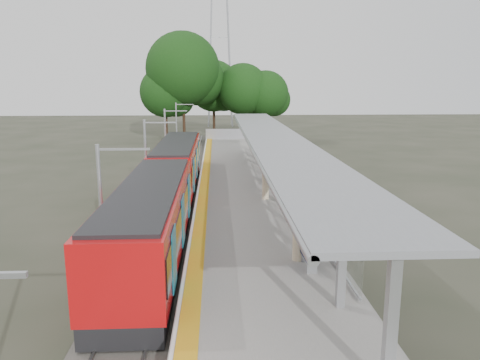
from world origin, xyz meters
name	(u,v)px	position (x,y,z in m)	size (l,w,h in m)	color
trackbed	(176,196)	(-4.50, 20.00, 0.12)	(3.00, 70.00, 0.24)	#59544C
platform	(242,190)	(0.00, 20.00, 0.50)	(6.00, 50.00, 1.00)	gray
tactile_strip	(205,183)	(-2.55, 20.00, 1.01)	(0.60, 50.00, 0.02)	gold
end_fence	(231,134)	(0.00, 44.95, 1.60)	(6.00, 0.10, 1.20)	#9EA0A5
train	(168,185)	(-4.50, 14.77, 2.05)	(2.74, 27.60, 3.62)	black
canopy	(273,143)	(1.61, 16.19, 4.20)	(3.27, 38.00, 3.66)	#9EA0A5
pylon	(219,14)	(-1.00, 73.00, 19.00)	(8.00, 4.00, 38.00)	#9EA0A5
tree_cluster	(206,81)	(-3.06, 52.33, 7.76)	(19.62, 14.12, 14.07)	#382316
catenary_masts	(147,158)	(-6.22, 19.00, 2.91)	(2.08, 48.16, 5.40)	#9EA0A5
bench_near	(307,255)	(1.57, 5.08, 1.50)	(0.47, 1.40, 0.95)	#0E1C48
bench_mid	(279,176)	(2.41, 19.26, 1.57)	(0.98, 1.66, 1.09)	#0E1C48
bench_far	(267,154)	(2.60, 28.74, 1.60)	(0.83, 1.73, 1.14)	#0E1C48
info_pillar_near	(298,239)	(1.38, 5.87, 1.86)	(0.45, 0.45, 1.97)	beige
info_pillar_far	(266,186)	(1.11, 15.45, 1.76)	(0.40, 0.40, 1.75)	beige
litter_bin	(272,178)	(1.92, 19.16, 1.47)	(0.46, 0.46, 0.93)	#9EA0A5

